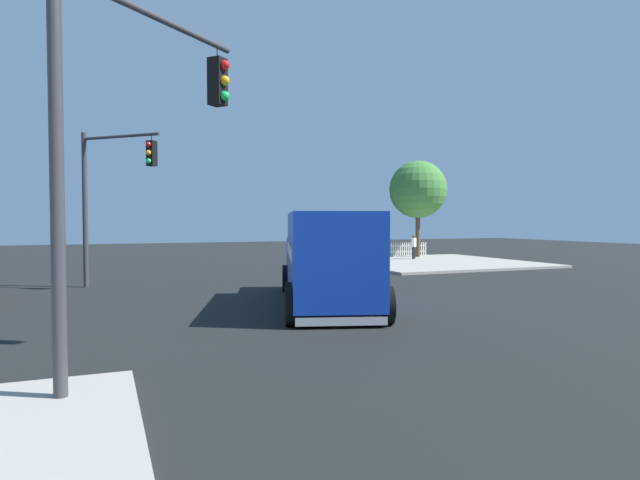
{
  "coord_description": "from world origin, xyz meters",
  "views": [
    {
      "loc": [
        7.03,
        16.17,
        2.69
      ],
      "look_at": [
        0.37,
        -0.14,
        2.05
      ],
      "focal_mm": 30.19,
      "sensor_mm": 36.0,
      "label": 1
    }
  ],
  "objects_px": {
    "traffic_light_secondary": "(124,122)",
    "pedestrian_near_corner": "(414,245)",
    "delivery_truck": "(327,257)",
    "shade_tree_near": "(418,190)",
    "traffic_light_primary": "(106,186)"
  },
  "relations": [
    {
      "from": "traffic_light_secondary",
      "to": "pedestrian_near_corner",
      "type": "xyz_separation_m",
      "value": [
        -18.84,
        -21.24,
        -3.24
      ]
    },
    {
      "from": "traffic_light_primary",
      "to": "delivery_truck",
      "type": "bearing_deg",
      "value": 131.85
    },
    {
      "from": "pedestrian_near_corner",
      "to": "shade_tree_near",
      "type": "xyz_separation_m",
      "value": [
        -1.45,
        -1.8,
        3.81
      ]
    },
    {
      "from": "traffic_light_primary",
      "to": "shade_tree_near",
      "type": "relative_size",
      "value": 0.92
    },
    {
      "from": "traffic_light_primary",
      "to": "pedestrian_near_corner",
      "type": "xyz_separation_m",
      "value": [
        -18.99,
        -7.82,
        -2.98
      ]
    },
    {
      "from": "delivery_truck",
      "to": "shade_tree_near",
      "type": "xyz_separation_m",
      "value": [
        -14.04,
        -16.77,
        3.33
      ]
    },
    {
      "from": "delivery_truck",
      "to": "traffic_light_secondary",
      "type": "relative_size",
      "value": 1.36
    },
    {
      "from": "delivery_truck",
      "to": "pedestrian_near_corner",
      "type": "height_order",
      "value": "delivery_truck"
    },
    {
      "from": "pedestrian_near_corner",
      "to": "shade_tree_near",
      "type": "height_order",
      "value": "shade_tree_near"
    },
    {
      "from": "delivery_truck",
      "to": "pedestrian_near_corner",
      "type": "relative_size",
      "value": 5.36
    },
    {
      "from": "pedestrian_near_corner",
      "to": "traffic_light_secondary",
      "type": "bearing_deg",
      "value": 48.44
    },
    {
      "from": "traffic_light_primary",
      "to": "pedestrian_near_corner",
      "type": "distance_m",
      "value": 20.75
    },
    {
      "from": "pedestrian_near_corner",
      "to": "shade_tree_near",
      "type": "relative_size",
      "value": 0.24
    },
    {
      "from": "delivery_truck",
      "to": "shade_tree_near",
      "type": "distance_m",
      "value": 22.12
    },
    {
      "from": "traffic_light_primary",
      "to": "traffic_light_secondary",
      "type": "height_order",
      "value": "traffic_light_secondary"
    }
  ]
}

